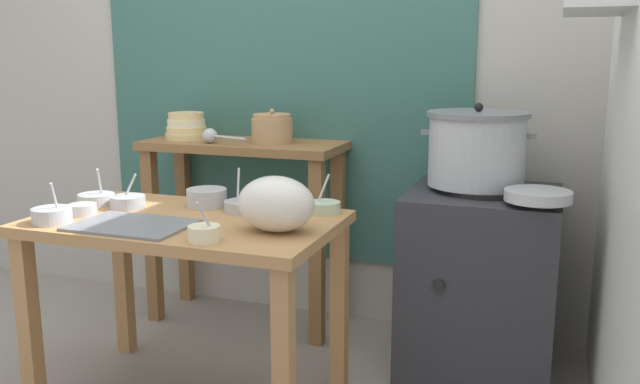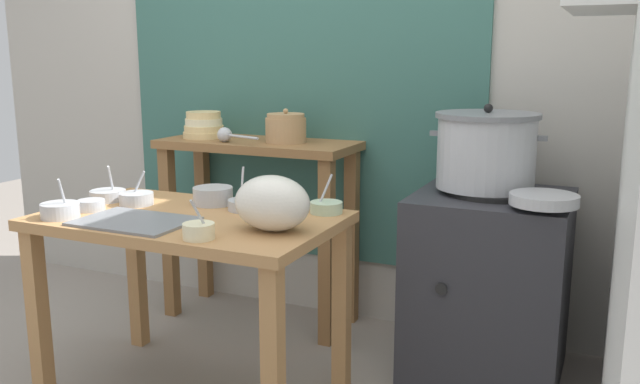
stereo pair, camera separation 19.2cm
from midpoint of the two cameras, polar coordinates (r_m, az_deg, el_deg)
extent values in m
cube|color=#B2ADA3|center=(3.27, 4.00, 11.62)|extent=(4.40, 0.10, 2.60)
cube|color=#38665B|center=(3.31, -0.52, 12.51)|extent=(1.90, 0.02, 2.10)
cube|color=silver|center=(2.37, 25.32, 14.20)|extent=(0.20, 0.56, 0.02)
cube|color=#B27F4C|center=(2.49, -9.05, -2.46)|extent=(1.10, 0.66, 0.04)
cube|color=#B27F4C|center=(2.70, -21.20, -10.01)|extent=(0.06, 0.06, 0.68)
cube|color=#B27F4C|center=(2.15, -1.42, -14.92)|extent=(0.06, 0.06, 0.68)
cube|color=#B27F4C|center=(3.09, -13.78, -6.81)|extent=(0.06, 0.06, 0.68)
cube|color=#B27F4C|center=(2.62, 4.00, -9.89)|extent=(0.06, 0.06, 0.68)
cube|color=olive|center=(3.19, -3.67, 4.06)|extent=(0.96, 0.40, 0.04)
cube|color=olive|center=(3.38, -11.24, -3.50)|extent=(0.06, 0.06, 0.86)
cube|color=olive|center=(2.98, 2.43, -5.36)|extent=(0.06, 0.06, 0.86)
cube|color=olive|center=(3.62, -8.49, -2.39)|extent=(0.06, 0.06, 0.86)
cube|color=olive|center=(3.25, 4.42, -3.94)|extent=(0.06, 0.06, 0.86)
cube|color=#2D2D33|center=(2.84, 16.19, -7.76)|extent=(0.60, 0.60, 0.76)
cylinder|color=black|center=(2.74, 16.65, -0.02)|extent=(0.36, 0.36, 0.02)
cylinder|color=black|center=(2.55, 12.56, -8.13)|extent=(0.04, 0.02, 0.04)
cylinder|color=#B7BABF|center=(2.74, 16.06, 3.21)|extent=(0.38, 0.38, 0.28)
cylinder|color=slate|center=(2.72, 16.24, 6.34)|extent=(0.41, 0.41, 0.02)
sphere|color=black|center=(2.72, 16.27, 6.93)|extent=(0.04, 0.04, 0.04)
cube|color=slate|center=(2.76, 11.82, 4.97)|extent=(0.04, 0.02, 0.02)
cube|color=slate|center=(2.70, 20.56, 4.33)|extent=(0.04, 0.02, 0.02)
cylinder|color=tan|center=(3.11, -1.19, 5.33)|extent=(0.19, 0.19, 0.12)
cylinder|color=tan|center=(3.11, -1.20, 6.57)|extent=(0.18, 0.18, 0.02)
sphere|color=tan|center=(3.11, -1.20, 6.97)|extent=(0.02, 0.02, 0.02)
cylinder|color=#E5C684|center=(3.33, -8.31, 4.89)|extent=(0.21, 0.21, 0.03)
cylinder|color=#E5C684|center=(3.32, -8.32, 5.41)|extent=(0.19, 0.19, 0.03)
cylinder|color=beige|center=(3.32, -8.34, 5.98)|extent=(0.18, 0.18, 0.04)
cylinder|color=#E5C684|center=(3.32, -8.36, 6.57)|extent=(0.17, 0.17, 0.03)
sphere|color=#B7BABF|center=(3.15, -6.48, 4.91)|extent=(0.07, 0.07, 0.07)
cylinder|color=#B7BABF|center=(3.05, -4.82, 4.74)|extent=(0.19, 0.07, 0.01)
cube|color=slate|center=(2.41, -13.50, -2.48)|extent=(0.40, 0.28, 0.01)
ellipsoid|color=silver|center=(2.22, -1.67, -0.99)|extent=(0.27, 0.20, 0.19)
cylinder|color=#B7BABF|center=(2.51, 20.80, -0.62)|extent=(0.24, 0.24, 0.04)
cylinder|color=#B7BABF|center=(2.64, -17.14, -1.11)|extent=(0.10, 0.10, 0.04)
cylinder|color=#BFB28C|center=(2.64, -17.16, -0.80)|extent=(0.09, 0.09, 0.01)
cylinder|color=#B7BABF|center=(2.54, -4.18, -1.12)|extent=(0.14, 0.14, 0.04)
cylinder|color=#337238|center=(2.54, -4.18, -0.81)|extent=(0.12, 0.12, 0.01)
cylinder|color=#B7BABF|center=(2.53, -4.60, 0.28)|extent=(0.03, 0.07, 0.16)
cylinder|color=#B7BABF|center=(2.65, -7.16, -0.33)|extent=(0.16, 0.16, 0.07)
cylinder|color=#337238|center=(2.64, -7.17, 0.27)|extent=(0.13, 0.13, 0.01)
cylinder|color=#B7BABF|center=(2.70, -13.56, -0.58)|extent=(0.13, 0.13, 0.05)
cylinder|color=#BFB28C|center=(2.69, -13.58, -0.21)|extent=(0.11, 0.11, 0.01)
cylinder|color=#B7BABF|center=(2.70, -13.52, 0.39)|extent=(0.07, 0.04, 0.13)
cylinder|color=beige|center=(2.16, -7.90, -3.37)|extent=(0.10, 0.10, 0.05)
cylinder|color=#337238|center=(2.15, -7.91, -2.86)|extent=(0.09, 0.09, 0.01)
cylinder|color=#B7BABF|center=(2.13, -7.70, -2.28)|extent=(0.03, 0.08, 0.14)
cylinder|color=#B7BABF|center=(2.56, -19.48, -1.52)|extent=(0.14, 0.14, 0.05)
cylinder|color=maroon|center=(2.55, -19.51, -1.06)|extent=(0.12, 0.12, 0.01)
cylinder|color=#B7BABF|center=(2.54, -19.21, -0.47)|extent=(0.03, 0.06, 0.15)
cylinder|color=#B7BABF|center=(2.81, -15.94, -0.30)|extent=(0.14, 0.14, 0.04)
cylinder|color=brown|center=(2.80, -15.95, 0.01)|extent=(0.12, 0.12, 0.01)
cylinder|color=#B7BABF|center=(2.79, -15.64, 0.80)|extent=(0.05, 0.08, 0.15)
cylinder|color=#B7D1AD|center=(2.49, 2.76, -1.35)|extent=(0.12, 0.12, 0.04)
cylinder|color=maroon|center=(2.48, 2.76, -1.01)|extent=(0.10, 0.10, 0.01)
cylinder|color=#B7BABF|center=(2.49, 2.56, -0.13)|extent=(0.05, 0.07, 0.14)
camera|label=1|loc=(0.10, -87.69, 0.48)|focal=37.21mm
camera|label=2|loc=(0.10, 92.31, -0.48)|focal=37.21mm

